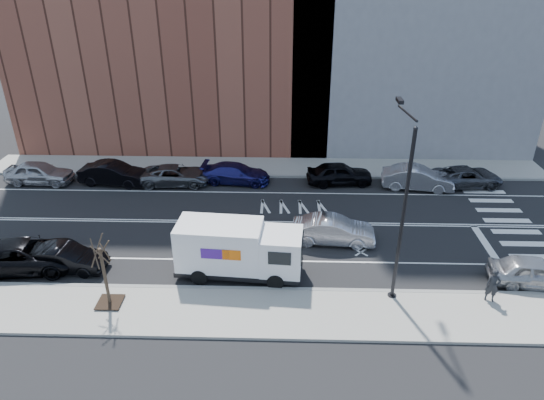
# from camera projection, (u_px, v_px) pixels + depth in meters

# --- Properties ---
(ground) EXTENTS (120.00, 120.00, 0.00)m
(ground) POSITION_uv_depth(u_px,v_px,m) (260.00, 222.00, 31.19)
(ground) COLOR black
(ground) RESTS_ON ground
(sidewalk_near) EXTENTS (44.00, 3.60, 0.15)m
(sidewalk_near) POSITION_uv_depth(u_px,v_px,m) (251.00, 312.00, 23.35)
(sidewalk_near) COLOR gray
(sidewalk_near) RESTS_ON ground
(sidewalk_far) EXTENTS (44.00, 3.60, 0.15)m
(sidewalk_far) POSITION_uv_depth(u_px,v_px,m) (266.00, 167.00, 38.97)
(sidewalk_far) COLOR gray
(sidewalk_far) RESTS_ON ground
(curb_near) EXTENTS (44.00, 0.25, 0.17)m
(curb_near) POSITION_uv_depth(u_px,v_px,m) (254.00, 289.00, 24.94)
(curb_near) COLOR gray
(curb_near) RESTS_ON ground
(curb_far) EXTENTS (44.00, 0.25, 0.17)m
(curb_far) POSITION_uv_depth(u_px,v_px,m) (265.00, 176.00, 37.37)
(curb_far) COLOR gray
(curb_far) RESTS_ON ground
(crosswalk) EXTENTS (3.00, 14.00, 0.01)m
(crosswalk) POSITION_uv_depth(u_px,v_px,m) (512.00, 226.00, 30.78)
(crosswalk) COLOR white
(crosswalk) RESTS_ON ground
(road_markings) EXTENTS (40.00, 8.60, 0.01)m
(road_markings) POSITION_uv_depth(u_px,v_px,m) (260.00, 222.00, 31.19)
(road_markings) COLOR white
(road_markings) RESTS_ON ground
(bldg_brick) EXTENTS (26.00, 10.00, 22.00)m
(bldg_brick) POSITION_uv_depth(u_px,v_px,m) (172.00, 12.00, 40.18)
(bldg_brick) COLOR brown
(bldg_brick) RESTS_ON ground
(streetlight) EXTENTS (0.44, 4.02, 9.34)m
(streetlight) POSITION_uv_depth(u_px,v_px,m) (402.00, 205.00, 22.54)
(streetlight) COLOR black
(streetlight) RESTS_ON ground
(street_tree) EXTENTS (1.20, 1.20, 3.75)m
(street_tree) POSITION_uv_depth(u_px,v_px,m) (106.00, 282.00, 23.25)
(street_tree) COLOR black
(street_tree) RESTS_ON ground
(fedex_van) EXTENTS (6.83, 2.79, 3.05)m
(fedex_van) POSITION_uv_depth(u_px,v_px,m) (238.00, 249.00, 25.51)
(fedex_van) COLOR black
(fedex_van) RESTS_ON ground
(far_parked_a) EXTENTS (4.99, 2.18, 1.67)m
(far_parked_a) POSITION_uv_depth(u_px,v_px,m) (39.00, 173.00, 36.10)
(far_parked_a) COLOR #ACABB0
(far_parked_a) RESTS_ON ground
(far_parked_b) EXTENTS (5.20, 2.33, 1.66)m
(far_parked_b) POSITION_uv_depth(u_px,v_px,m) (114.00, 174.00, 35.99)
(far_parked_b) COLOR black
(far_parked_b) RESTS_ON ground
(far_parked_c) EXTENTS (5.25, 2.60, 1.43)m
(far_parked_c) POSITION_uv_depth(u_px,v_px,m) (176.00, 175.00, 36.00)
(far_parked_c) COLOR #55585E
(far_parked_c) RESTS_ON ground
(far_parked_d) EXTENTS (5.25, 2.54, 1.47)m
(far_parked_d) POSITION_uv_depth(u_px,v_px,m) (236.00, 173.00, 36.25)
(far_parked_d) COLOR navy
(far_parked_d) RESTS_ON ground
(far_parked_e) EXTENTS (4.98, 2.36, 1.65)m
(far_parked_e) POSITION_uv_depth(u_px,v_px,m) (339.00, 174.00, 36.00)
(far_parked_e) COLOR black
(far_parked_e) RESTS_ON ground
(far_parked_f) EXTENTS (5.29, 2.47, 1.68)m
(far_parked_f) POSITION_uv_depth(u_px,v_px,m) (417.00, 178.00, 35.27)
(far_parked_f) COLOR #ACABB0
(far_parked_f) RESTS_ON ground
(far_parked_g) EXTENTS (5.48, 3.02, 1.45)m
(far_parked_g) POSITION_uv_depth(u_px,v_px,m) (466.00, 177.00, 35.71)
(far_parked_g) COLOR #414348
(far_parked_g) RESTS_ON ground
(driving_sedan) EXTENTS (5.01, 2.07, 1.61)m
(driving_sedan) POSITION_uv_depth(u_px,v_px,m) (333.00, 230.00, 28.76)
(driving_sedan) COLOR silver
(driving_sedan) RESTS_ON ground
(near_parked_rear_a) EXTENTS (4.47, 1.81, 1.44)m
(near_parked_rear_a) POSITION_uv_depth(u_px,v_px,m) (66.00, 258.00, 26.29)
(near_parked_rear_a) COLOR black
(near_parked_rear_a) RESTS_ON ground
(near_parked_rear_b) EXTENTS (6.26, 3.39, 1.67)m
(near_parked_rear_b) POSITION_uv_depth(u_px,v_px,m) (26.00, 255.00, 26.38)
(near_parked_rear_b) COLOR black
(near_parked_rear_b) RESTS_ON ground
(near_parked_front) EXTENTS (4.83, 2.43, 1.58)m
(near_parked_front) POSITION_uv_depth(u_px,v_px,m) (535.00, 272.00, 25.05)
(near_parked_front) COLOR #A5A6AA
(near_parked_front) RESTS_ON ground
(pedestrian) EXTENTS (0.74, 0.57, 1.80)m
(pedestrian) POSITION_uv_depth(u_px,v_px,m) (493.00, 285.00, 23.66)
(pedestrian) COLOR black
(pedestrian) RESTS_ON sidewalk_near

